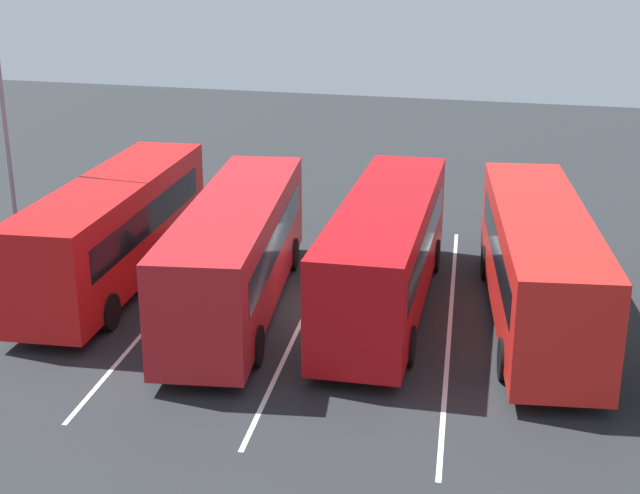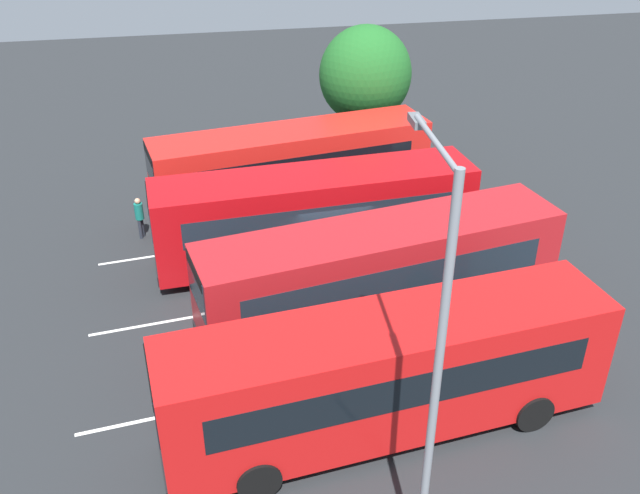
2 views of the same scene
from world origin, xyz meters
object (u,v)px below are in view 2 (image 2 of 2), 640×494
at_px(bus_far_left, 292,165).
at_px(bus_far_right, 387,372).
at_px(street_lamp, 433,363).
at_px(depot_tree, 365,75).
at_px(pedestrian, 139,215).
at_px(bus_center_right, 380,272).
at_px(bus_center_left, 314,214).

relative_size(bus_far_left, bus_far_right, 1.00).
distance_m(bus_far_left, street_lamp, 16.65).
bearing_deg(bus_far_left, depot_tree, -142.61).
xyz_separation_m(bus_far_left, street_lamp, (0.18, 16.33, 3.25)).
relative_size(pedestrian, street_lamp, 0.18).
height_order(pedestrian, depot_tree, depot_tree).
xyz_separation_m(bus_far_left, depot_tree, (-4.09, -4.33, 2.16)).
distance_m(bus_far_left, pedestrian, 6.20).
relative_size(bus_far_left, bus_center_right, 1.00).
relative_size(bus_far_left, depot_tree, 1.83).
bearing_deg(bus_center_right, street_lamp, 70.04).
height_order(bus_center_right, bus_far_right, same).
distance_m(bus_center_right, depot_tree, 13.17).
height_order(bus_center_left, street_lamp, street_lamp).
distance_m(bus_far_right, street_lamp, 4.83).
relative_size(bus_center_right, pedestrian, 6.94).
relative_size(bus_center_right, bus_far_right, 1.00).
height_order(bus_far_left, bus_center_right, same).
xyz_separation_m(bus_far_right, depot_tree, (-3.90, -17.10, 2.16)).
height_order(bus_center_right, depot_tree, depot_tree).
bearing_deg(bus_center_left, street_lamp, 85.43).
height_order(bus_center_right, street_lamp, street_lamp).
bearing_deg(pedestrian, bus_center_right, -18.70).
bearing_deg(bus_center_left, bus_center_right, 102.91).
bearing_deg(pedestrian, bus_center_left, -0.20).
bearing_deg(bus_center_left, pedestrian, -28.60).
distance_m(bus_far_left, depot_tree, 6.34).
distance_m(bus_center_left, bus_far_right, 8.50).
relative_size(bus_far_right, street_lamp, 1.27).
relative_size(bus_far_right, pedestrian, 6.91).
relative_size(bus_center_left, street_lamp, 1.26).
xyz_separation_m(bus_far_left, pedestrian, (5.98, 1.40, -0.87)).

